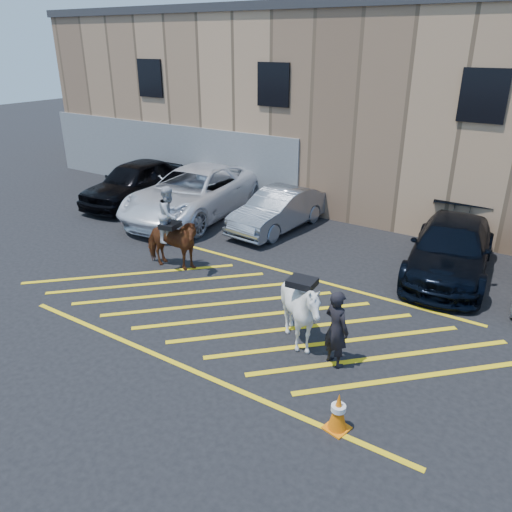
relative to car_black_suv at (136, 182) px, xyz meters
The scene contains 11 objects.
ground 10.11m from the car_black_suv, 27.31° to the right, with size 90.00×90.00×0.00m, color black.
car_black_suv is the anchor object (origin of this frame).
car_white_pickup 3.02m from the car_black_suv, ahead, with size 2.96×6.42×1.78m, color white.
car_silver_sedan 6.35m from the car_black_suv, ahead, with size 1.46×4.20×1.38m, color gray.
car_blue_suv 12.19m from the car_black_suv, ahead, with size 2.07×5.10×1.48m, color black.
handler 12.67m from the car_black_suv, 26.47° to the right, with size 0.60×0.39×1.65m, color black.
warehouse 11.92m from the car_black_suv, 39.49° to the left, with size 32.42×10.20×7.30m.
hatching_zone 10.25m from the car_black_suv, 28.80° to the right, with size 12.60×5.12×0.01m.
mounted_bay 6.75m from the car_black_suv, 35.86° to the right, with size 1.96×1.16×2.43m.
saddled_white 11.81m from the car_black_suv, 27.69° to the right, with size 1.51×1.67×1.72m.
traffic_cone 14.23m from the car_black_suv, 31.03° to the right, with size 0.45×0.45×0.73m.
Camera 1 is at (5.69, -8.97, 6.06)m, focal length 35.00 mm.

